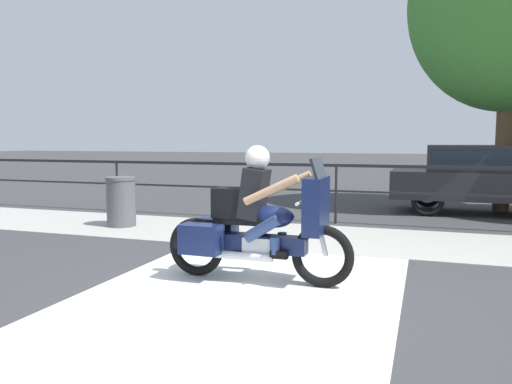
% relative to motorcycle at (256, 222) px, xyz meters
% --- Properties ---
extents(ground_plane, '(120.00, 120.00, 0.00)m').
position_rel_motorcycle_xyz_m(ground_plane, '(0.18, -0.52, -0.70)').
color(ground_plane, '#38383A').
extents(sidewalk_band, '(44.00, 2.40, 0.01)m').
position_rel_motorcycle_xyz_m(sidewalk_band, '(0.18, 2.88, -0.70)').
color(sidewalk_band, '#A8A59E').
rests_on(sidewalk_band, ground).
extents(crosswalk_band, '(3.34, 6.00, 0.01)m').
position_rel_motorcycle_xyz_m(crosswalk_band, '(0.01, -0.72, -0.70)').
color(crosswalk_band, silver).
rests_on(crosswalk_band, ground).
extents(fence_railing, '(36.00, 0.05, 1.20)m').
position_rel_motorcycle_xyz_m(fence_railing, '(0.18, 4.41, 0.24)').
color(fence_railing, black).
rests_on(fence_railing, ground).
extents(motorcycle, '(2.29, 0.76, 1.61)m').
position_rel_motorcycle_xyz_m(motorcycle, '(0.00, 0.00, 0.00)').
color(motorcycle, black).
rests_on(motorcycle, ground).
extents(parked_car, '(4.29, 1.78, 1.56)m').
position_rel_motorcycle_xyz_m(parked_car, '(3.15, 6.82, 0.19)').
color(parked_car, '#232326').
rests_on(parked_car, ground).
extents(trash_bin, '(0.58, 0.58, 0.96)m').
position_rel_motorcycle_xyz_m(trash_bin, '(-3.69, 2.73, -0.22)').
color(trash_bin, '#515156').
rests_on(trash_bin, ground).
extents(tree_behind_car, '(4.50, 4.50, 7.26)m').
position_rel_motorcycle_xyz_m(tree_behind_car, '(3.55, 7.38, 4.07)').
color(tree_behind_car, brown).
rests_on(tree_behind_car, ground).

